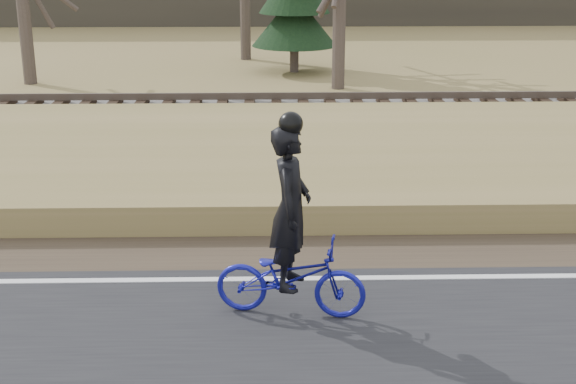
{
  "coord_description": "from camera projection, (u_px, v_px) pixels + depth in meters",
  "views": [
    {
      "loc": [
        -4.36,
        -8.91,
        4.19
      ],
      "look_at": [
        -4.13,
        0.5,
        1.1
      ],
      "focal_mm": 50.0,
      "sensor_mm": 36.0,
      "label": 1
    }
  ],
  "objects": [
    {
      "name": "embankment",
      "position": [
        523.0,
        172.0,
        13.79
      ],
      "size": [
        120.0,
        5.0,
        0.44
      ],
      "primitive_type": "cube",
      "color": "olive",
      "rests_on": "ground"
    },
    {
      "name": "ballast",
      "position": [
        470.0,
        122.0,
        17.4
      ],
      "size": [
        120.0,
        3.0,
        0.45
      ],
      "primitive_type": "cube",
      "color": "slate",
      "rests_on": "ground"
    },
    {
      "name": "railroad",
      "position": [
        471.0,
        108.0,
        17.31
      ],
      "size": [
        120.0,
        2.4,
        0.29
      ],
      "color": "black",
      "rests_on": "ballast"
    },
    {
      "name": "cyclist",
      "position": [
        291.0,
        250.0,
        8.82
      ],
      "size": [
        1.76,
        0.88,
        2.33
      ],
      "rotation": [
        0.0,
        0.0,
        1.39
      ],
      "color": "navy",
      "rests_on": "road"
    }
  ]
}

